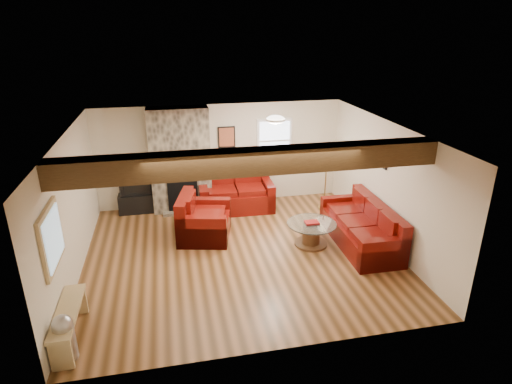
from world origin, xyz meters
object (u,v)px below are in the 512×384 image
Objects in this scene: loveseat at (236,191)px; coffee_table at (311,234)px; floor_lamp at (327,155)px; tv_cabinet at (139,203)px; armchair_red at (204,217)px; television at (137,185)px; sofa_three at (361,224)px.

loveseat is 1.77× the size of coffee_table.
floor_lamp is at bearing 61.72° from coffee_table.
loveseat is at bearing -7.34° from tv_cabinet.
coffee_table is 2.28m from floor_lamp.
armchair_red is 2.19m from television.
tv_cabinet is at bearing 54.25° from armchair_red.
floor_lamp is at bearing -8.90° from tv_cabinet.
coffee_table is at bearing -34.67° from television.
television is 4.58m from floor_lamp.
coffee_table reaches higher than tv_cabinet.
tv_cabinet is at bearing 174.38° from loveseat.
loveseat reaches higher than television.
television reaches higher than coffee_table.
sofa_three is at bearing -44.53° from loveseat.
coffee_table is at bearing -97.87° from sofa_three.
floor_lamp reaches higher than sofa_three.
television is (-1.44, 1.64, 0.22)m from armchair_red.
tv_cabinet is at bearing 171.10° from floor_lamp.
loveseat is 1.61m from armchair_red.
sofa_three is at bearing -8.95° from coffee_table.
television is (-4.54, 2.60, 0.25)m from sofa_three.
armchair_red is 1.17× the size of coffee_table.
coffee_table is at bearing -34.67° from tv_cabinet.
armchair_red is at bearing -162.89° from floor_lamp.
coffee_table is at bearing -58.91° from loveseat.
sofa_three is 2.48× the size of tv_cabinet.
loveseat is at bearing 119.37° from coffee_table.
coffee_table is 1.09× the size of tv_cabinet.
loveseat is at bearing -20.78° from armchair_red.
tv_cabinet is 1.15× the size of television.
tv_cabinet is 0.46m from television.
floor_lamp is (-0.06, 1.90, 0.92)m from sofa_three.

